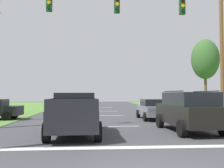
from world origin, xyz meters
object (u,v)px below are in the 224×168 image
object	(u,v)px
distant_car_oncoming	(153,109)
tree_roadside_right	(205,59)
overhead_signal_span	(120,48)
suv_black	(188,111)
distant_car_crossing_white	(172,103)
utility_pole_mid_right	(222,51)
pickup_truck	(74,114)

from	to	relation	value
distant_car_oncoming	tree_roadside_right	bearing A→B (deg)	50.46
overhead_signal_span	suv_black	distance (m)	5.10
overhead_signal_span	distant_car_oncoming	bearing A→B (deg)	56.46
suv_black	distant_car_oncoming	xyz separation A→B (m)	(-0.29, 6.34, -0.27)
distant_car_crossing_white	utility_pole_mid_right	world-z (taller)	utility_pole_mid_right
distant_car_crossing_white	utility_pole_mid_right	distance (m)	12.32
pickup_truck	suv_black	distance (m)	5.70
distant_car_oncoming	utility_pole_mid_right	xyz separation A→B (m)	(5.06, -0.68, 4.30)
distant_car_crossing_white	tree_roadside_right	world-z (taller)	tree_roadside_right
overhead_signal_span	tree_roadside_right	world-z (taller)	tree_roadside_right
overhead_signal_span	pickup_truck	xyz separation A→B (m)	(-2.41, -2.36, -3.55)
distant_car_oncoming	utility_pole_mid_right	world-z (taller)	utility_pole_mid_right
pickup_truck	distant_car_oncoming	xyz separation A→B (m)	(5.38, 6.85, -0.18)
distant_car_oncoming	utility_pole_mid_right	bearing A→B (deg)	-7.63
overhead_signal_span	distant_car_oncoming	size ratio (longest dim) A/B	3.52
distant_car_oncoming	distant_car_crossing_white	bearing A→B (deg)	65.90
utility_pole_mid_right	distant_car_oncoming	bearing A→B (deg)	172.37
overhead_signal_span	pickup_truck	bearing A→B (deg)	-135.53
tree_roadside_right	distant_car_oncoming	bearing A→B (deg)	-129.54
distant_car_crossing_white	overhead_signal_span	bearing A→B (deg)	-117.04
distant_car_oncoming	overhead_signal_span	bearing A→B (deg)	-123.54
overhead_signal_span	suv_black	bearing A→B (deg)	-29.57
distant_car_oncoming	utility_pole_mid_right	distance (m)	6.67
tree_roadside_right	suv_black	bearing A→B (deg)	-116.77
overhead_signal_span	distant_car_crossing_white	world-z (taller)	overhead_signal_span
suv_black	overhead_signal_span	bearing A→B (deg)	150.43
pickup_truck	distant_car_oncoming	size ratio (longest dim) A/B	1.27
overhead_signal_span	distant_car_crossing_white	xyz separation A→B (m)	(7.84, 15.35, -3.73)
pickup_truck	tree_roadside_right	bearing A→B (deg)	50.99
overhead_signal_span	pickup_truck	world-z (taller)	overhead_signal_span
suv_black	tree_roadside_right	bearing A→B (deg)	63.23
pickup_truck	distant_car_oncoming	distance (m)	8.71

